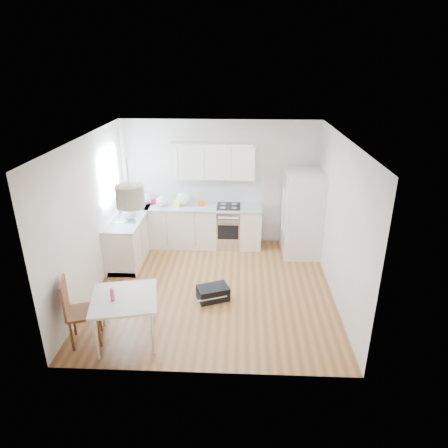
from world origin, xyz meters
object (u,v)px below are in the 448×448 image
Objects in this scene: refrigerator at (303,214)px; gym_bag at (213,293)px; dining_chair at (84,311)px; dining_table at (124,302)px.

gym_bag is (-1.73, -1.87, -0.76)m from refrigerator.
dining_chair is 2.00× the size of gym_bag.
dining_chair is 2.16m from gym_bag.
dining_table reaches higher than gym_bag.
dining_chair is at bearing -168.04° from gym_bag.
refrigerator is 4.65m from dining_chair.
dining_table is at bearing -11.03° from dining_chair.
refrigerator is 2.66m from gym_bag.
refrigerator is at bearing 25.56° from gym_bag.
dining_chair is (-0.58, -0.07, -0.12)m from dining_table.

